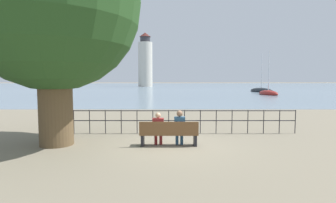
{
  "coord_description": "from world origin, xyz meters",
  "views": [
    {
      "loc": [
        -0.03,
        -9.35,
        2.33
      ],
      "look_at": [
        0.0,
        0.5,
        1.57
      ],
      "focal_mm": 28.0,
      "sensor_mm": 36.0,
      "label": 1
    }
  ],
  "objects_px": {
    "park_bench": "(168,134)",
    "seated_person_left": "(157,127)",
    "shade_tree": "(51,4)",
    "sailboat_0": "(49,93)",
    "sailboat_2": "(260,91)",
    "seated_person_right": "(179,126)",
    "sailboat_1": "(267,93)",
    "harbor_lighthouse": "(144,62)"
  },
  "relations": [
    {
      "from": "park_bench",
      "to": "harbor_lighthouse",
      "type": "height_order",
      "value": "harbor_lighthouse"
    },
    {
      "from": "sailboat_2",
      "to": "shade_tree",
      "type": "bearing_deg",
      "value": -129.24
    },
    {
      "from": "sailboat_1",
      "to": "harbor_lighthouse",
      "type": "height_order",
      "value": "harbor_lighthouse"
    },
    {
      "from": "park_bench",
      "to": "sailboat_0",
      "type": "bearing_deg",
      "value": 119.63
    },
    {
      "from": "shade_tree",
      "to": "seated_person_right",
      "type": "bearing_deg",
      "value": -1.25
    },
    {
      "from": "sailboat_0",
      "to": "sailboat_2",
      "type": "xyz_separation_m",
      "value": [
        40.72,
        10.37,
        0.03
      ]
    },
    {
      "from": "shade_tree",
      "to": "sailboat_0",
      "type": "bearing_deg",
      "value": 114.62
    },
    {
      "from": "park_bench",
      "to": "harbor_lighthouse",
      "type": "relative_size",
      "value": 0.09
    },
    {
      "from": "sailboat_1",
      "to": "sailboat_2",
      "type": "xyz_separation_m",
      "value": [
        2.92,
        11.55,
        0.01
      ]
    },
    {
      "from": "shade_tree",
      "to": "seated_person_left",
      "type": "height_order",
      "value": "shade_tree"
    },
    {
      "from": "seated_person_right",
      "to": "park_bench",
      "type": "bearing_deg",
      "value": -168.5
    },
    {
      "from": "park_bench",
      "to": "seated_person_right",
      "type": "relative_size",
      "value": 1.64
    },
    {
      "from": "sailboat_2",
      "to": "harbor_lighthouse",
      "type": "height_order",
      "value": "harbor_lighthouse"
    },
    {
      "from": "sailboat_0",
      "to": "harbor_lighthouse",
      "type": "distance_m",
      "value": 68.98
    },
    {
      "from": "shade_tree",
      "to": "park_bench",
      "type": "distance_m",
      "value": 6.17
    },
    {
      "from": "seated_person_right",
      "to": "sailboat_1",
      "type": "bearing_deg",
      "value": 64.66
    },
    {
      "from": "seated_person_right",
      "to": "harbor_lighthouse",
      "type": "bearing_deg",
      "value": 95.6
    },
    {
      "from": "shade_tree",
      "to": "harbor_lighthouse",
      "type": "xyz_separation_m",
      "value": [
        -5.66,
        103.58,
        5.65
      ]
    },
    {
      "from": "shade_tree",
      "to": "sailboat_0",
      "type": "relative_size",
      "value": 1.13
    },
    {
      "from": "harbor_lighthouse",
      "to": "seated_person_left",
      "type": "bearing_deg",
      "value": -84.83
    },
    {
      "from": "park_bench",
      "to": "sailboat_0",
      "type": "xyz_separation_m",
      "value": [
        -20.74,
        36.46,
        -0.18
      ]
    },
    {
      "from": "seated_person_right",
      "to": "seated_person_left",
      "type": "bearing_deg",
      "value": 179.82
    },
    {
      "from": "shade_tree",
      "to": "park_bench",
      "type": "height_order",
      "value": "shade_tree"
    },
    {
      "from": "shade_tree",
      "to": "seated_person_left",
      "type": "xyz_separation_m",
      "value": [
        3.73,
        -0.1,
        -4.38
      ]
    },
    {
      "from": "sailboat_1",
      "to": "seated_person_right",
      "type": "bearing_deg",
      "value": -126.22
    },
    {
      "from": "sailboat_0",
      "to": "sailboat_1",
      "type": "bearing_deg",
      "value": 10.26
    },
    {
      "from": "park_bench",
      "to": "sailboat_0",
      "type": "distance_m",
      "value": 41.95
    },
    {
      "from": "seated_person_right",
      "to": "harbor_lighthouse",
      "type": "relative_size",
      "value": 0.06
    },
    {
      "from": "park_bench",
      "to": "seated_person_right",
      "type": "distance_m",
      "value": 0.47
    },
    {
      "from": "seated_person_left",
      "to": "seated_person_right",
      "type": "distance_m",
      "value": 0.78
    },
    {
      "from": "seated_person_left",
      "to": "sailboat_2",
      "type": "bearing_deg",
      "value": 66.46
    },
    {
      "from": "harbor_lighthouse",
      "to": "sailboat_2",
      "type": "bearing_deg",
      "value": -62.4
    },
    {
      "from": "park_bench",
      "to": "sailboat_1",
      "type": "distance_m",
      "value": 39.19
    },
    {
      "from": "shade_tree",
      "to": "park_bench",
      "type": "xyz_separation_m",
      "value": [
        4.11,
        -0.18,
        -4.6
      ]
    },
    {
      "from": "park_bench",
      "to": "seated_person_left",
      "type": "bearing_deg",
      "value": 168.16
    },
    {
      "from": "sailboat_0",
      "to": "sailboat_1",
      "type": "height_order",
      "value": "sailboat_1"
    },
    {
      "from": "park_bench",
      "to": "sailboat_1",
      "type": "height_order",
      "value": "sailboat_1"
    },
    {
      "from": "seated_person_left",
      "to": "sailboat_2",
      "type": "distance_m",
      "value": 51.0
    },
    {
      "from": "sailboat_0",
      "to": "sailboat_1",
      "type": "xyz_separation_m",
      "value": [
        37.8,
        -1.18,
        0.01
      ]
    },
    {
      "from": "seated_person_left",
      "to": "seated_person_right",
      "type": "xyz_separation_m",
      "value": [
        0.78,
        -0.0,
        0.04
      ]
    },
    {
      "from": "park_bench",
      "to": "seated_person_left",
      "type": "distance_m",
      "value": 0.45
    },
    {
      "from": "seated_person_right",
      "to": "harbor_lighthouse",
      "type": "height_order",
      "value": "harbor_lighthouse"
    }
  ]
}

